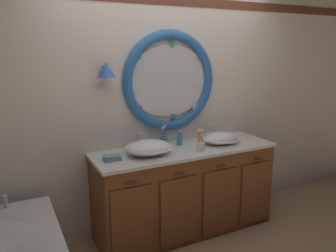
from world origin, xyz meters
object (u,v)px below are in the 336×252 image
at_px(toothbrush_holder_left, 164,141).
at_px(toothbrush_holder_right, 200,145).
at_px(folded_hand_towel, 112,158).
at_px(sink_basin_right, 221,138).
at_px(sink_basin_left, 149,147).
at_px(soap_dispenser, 180,138).

distance_m(toothbrush_holder_left, toothbrush_holder_right, 0.39).
height_order(toothbrush_holder_left, folded_hand_towel, toothbrush_holder_left).
relative_size(toothbrush_holder_left, toothbrush_holder_right, 0.97).
relative_size(sink_basin_right, toothbrush_holder_right, 1.85).
xyz_separation_m(sink_basin_left, folded_hand_towel, (-0.36, 0.00, -0.05)).
bearing_deg(sink_basin_left, folded_hand_towel, 179.95).
bearing_deg(toothbrush_holder_left, folded_hand_towel, -162.73).
bearing_deg(folded_hand_towel, soap_dispenser, 10.82).
xyz_separation_m(toothbrush_holder_left, toothbrush_holder_right, (0.24, -0.31, 0.00)).
xyz_separation_m(sink_basin_left, toothbrush_holder_right, (0.49, -0.12, -0.01)).
bearing_deg(toothbrush_holder_left, toothbrush_holder_right, -52.32).
relative_size(sink_basin_right, toothbrush_holder_left, 1.91).
distance_m(sink_basin_right, folded_hand_towel, 1.18).
bearing_deg(sink_basin_right, folded_hand_towel, 179.98).
height_order(sink_basin_right, toothbrush_holder_left, toothbrush_holder_left).
xyz_separation_m(toothbrush_holder_right, soap_dispenser, (-0.08, 0.27, 0.02)).
xyz_separation_m(toothbrush_holder_right, folded_hand_towel, (-0.85, 0.12, -0.04)).
xyz_separation_m(toothbrush_holder_left, folded_hand_towel, (-0.60, -0.19, -0.03)).
distance_m(toothbrush_holder_left, folded_hand_towel, 0.63).
xyz_separation_m(soap_dispenser, folded_hand_towel, (-0.77, -0.15, -0.05)).
bearing_deg(sink_basin_left, sink_basin_right, 0.00).
distance_m(sink_basin_right, toothbrush_holder_right, 0.35).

